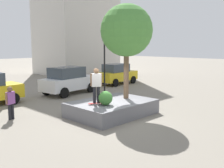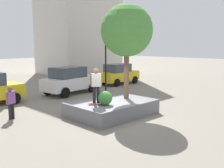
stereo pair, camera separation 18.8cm
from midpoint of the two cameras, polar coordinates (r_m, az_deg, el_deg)
ground_plane at (r=13.23m, az=-0.94°, el=-7.36°), size 120.00×120.00×0.00m
planter_ledge at (r=13.63m, az=-0.40°, el=-5.28°), size 4.23×2.99×0.74m
plaza_tree at (r=14.06m, az=2.81°, el=11.55°), size 2.77×2.77×5.04m
boxwood_shrub at (r=12.62m, az=-1.86°, el=-3.10°), size 0.69×0.69×0.69m
skateboard at (r=12.83m, az=-3.83°, el=-4.23°), size 0.82×0.51×0.07m
skateboarder at (r=12.65m, az=-3.88°, el=0.23°), size 0.51×0.41×1.72m
police_car at (r=19.66m, az=-9.76°, el=0.82°), size 4.56×2.51×2.02m
taxi_cab at (r=24.25m, az=0.87°, el=2.24°), size 4.20×2.12×1.91m
traffic_light_corner at (r=19.68m, az=-1.94°, el=7.44°), size 0.36×0.37×4.79m
bystander_watching at (r=13.65m, az=-21.71°, el=-3.40°), size 0.53×0.32×1.64m
brick_midrise at (r=34.62m, az=-8.11°, el=17.56°), size 8.73×7.26×18.22m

